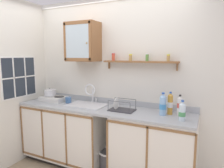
{
  "coord_description": "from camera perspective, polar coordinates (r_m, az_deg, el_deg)",
  "views": [
    {
      "loc": [
        1.38,
        -2.11,
        1.71
      ],
      "look_at": [
        0.12,
        0.51,
        1.29
      ],
      "focal_mm": 32.69,
      "sensor_mm": 36.0,
      "label": 1
    }
  ],
  "objects": [
    {
      "name": "back_wall",
      "position": [
        3.17,
        -0.34,
        0.56
      ],
      "size": [
        3.23,
        0.07,
        2.56
      ],
      "color": "silver",
      "rests_on": "ground"
    },
    {
      "name": "lower_cabinet_run",
      "position": [
        3.44,
        -12.51,
        -13.15
      ],
      "size": [
        1.35,
        0.6,
        0.92
      ],
      "color": "black",
      "rests_on": "ground"
    },
    {
      "name": "lower_cabinet_run_right",
      "position": [
        2.86,
        11.42,
        -17.74
      ],
      "size": [
        1.07,
        0.6,
        0.92
      ],
      "color": "black",
      "rests_on": "ground"
    },
    {
      "name": "countertop",
      "position": [
        2.96,
        -3.09,
        -6.88
      ],
      "size": [
        2.59,
        0.62,
        0.03
      ],
      "primitive_type": "cube",
      "color": "#9EA3A8",
      "rests_on": "lower_cabinet_run"
    },
    {
      "name": "backsplash",
      "position": [
        3.19,
        -0.61,
        -4.73
      ],
      "size": [
        2.59,
        0.02,
        0.08
      ],
      "primitive_type": "cube",
      "color": "#9EA3A8",
      "rests_on": "countertop"
    },
    {
      "name": "sink",
      "position": [
        3.12,
        -6.96,
        -6.08
      ],
      "size": [
        0.57,
        0.43,
        0.41
      ],
      "color": "silver",
      "rests_on": "countertop"
    },
    {
      "name": "hot_plate_stove",
      "position": [
        3.49,
        -15.93,
        -3.96
      ],
      "size": [
        0.4,
        0.28,
        0.08
      ],
      "color": "silver",
      "rests_on": "countertop"
    },
    {
      "name": "saucepan",
      "position": [
        3.55,
        -16.94,
        -2.24
      ],
      "size": [
        0.27,
        0.28,
        0.1
      ],
      "color": "silver",
      "rests_on": "hot_plate_stove"
    },
    {
      "name": "bottle_juice_amber_0",
      "position": [
        2.7,
        15.95,
        -5.39
      ],
      "size": [
        0.07,
        0.07,
        0.29
      ],
      "color": "gold",
      "rests_on": "countertop"
    },
    {
      "name": "bottle_opaque_white_1",
      "position": [
        2.71,
        18.39,
        -5.73
      ],
      "size": [
        0.06,
        0.06,
        0.26
      ],
      "color": "white",
      "rests_on": "countertop"
    },
    {
      "name": "bottle_water_clear_2",
      "position": [
        2.5,
        19.02,
        -7.33
      ],
      "size": [
        0.08,
        0.08,
        0.24
      ],
      "color": "silver",
      "rests_on": "countertop"
    },
    {
      "name": "bottle_water_blue_3",
      "position": [
        2.64,
        14.02,
        -5.7
      ],
      "size": [
        0.08,
        0.08,
        0.29
      ],
      "color": "#8CB7E0",
      "rests_on": "countertop"
    },
    {
      "name": "dish_rack",
      "position": [
        2.8,
        2.53,
        -6.85
      ],
      "size": [
        0.34,
        0.23,
        0.17
      ],
      "color": "#333338",
      "rests_on": "countertop"
    },
    {
      "name": "mug",
      "position": [
        3.29,
        -12.13,
        -4.38
      ],
      "size": [
        0.09,
        0.13,
        0.09
      ],
      "color": "#3F6699",
      "rests_on": "countertop"
    },
    {
      "name": "wall_cabinet",
      "position": [
        3.18,
        -8.15,
        11.57
      ],
      "size": [
        0.49,
        0.33,
        0.58
      ],
      "color": "brown"
    },
    {
      "name": "spice_shelf",
      "position": [
        2.87,
        7.55,
        6.36
      ],
      "size": [
        1.06,
        0.14,
        0.23
      ],
      "color": "brown"
    },
    {
      "name": "window",
      "position": [
        3.51,
        -24.51,
        1.76
      ],
      "size": [
        0.03,
        0.64,
        0.65
      ],
      "color": "#262D38"
    },
    {
      "name": "trash_bin",
      "position": [
        3.15,
        -0.9,
        -20.81
      ],
      "size": [
        0.3,
        0.3,
        0.34
      ],
      "color": "#4C4C51",
      "rests_on": "ground"
    }
  ]
}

